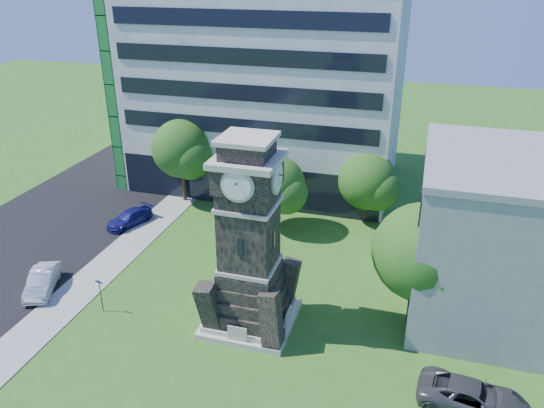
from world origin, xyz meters
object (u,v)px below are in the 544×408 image
(clock_tower, at_px, (249,249))
(park_bench, at_px, (269,335))
(car_street_north, at_px, (130,218))
(car_street_mid, at_px, (42,281))
(street_sign, at_px, (100,292))
(car_east_lot, at_px, (474,398))

(clock_tower, distance_m, park_bench, 5.31)
(clock_tower, bearing_deg, park_bench, -43.37)
(car_street_north, distance_m, park_bench, 19.77)
(car_street_mid, distance_m, street_sign, 5.46)
(car_street_mid, height_order, car_east_lot, car_east_lot)
(car_street_mid, xyz_separation_m, street_sign, (5.33, -0.95, 0.76))
(car_street_north, distance_m, street_sign, 12.60)
(car_east_lot, bearing_deg, car_street_mid, 91.47)
(park_bench, xyz_separation_m, street_sign, (-11.30, -0.10, 0.97))
(clock_tower, bearing_deg, car_street_north, 145.38)
(car_street_north, height_order, car_east_lot, car_east_lot)
(car_street_mid, relative_size, park_bench, 2.35)
(car_street_north, bearing_deg, car_east_lot, -6.73)
(car_east_lot, bearing_deg, street_sign, 92.45)
(car_east_lot, height_order, street_sign, street_sign)
(clock_tower, height_order, park_bench, clock_tower)
(car_east_lot, bearing_deg, car_street_north, 71.11)
(clock_tower, distance_m, car_street_mid, 15.62)
(car_street_mid, bearing_deg, car_east_lot, -29.11)
(car_street_mid, xyz_separation_m, car_east_lot, (28.05, -2.95, 0.05))
(clock_tower, height_order, car_street_mid, clock_tower)
(clock_tower, bearing_deg, car_east_lot, -15.78)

